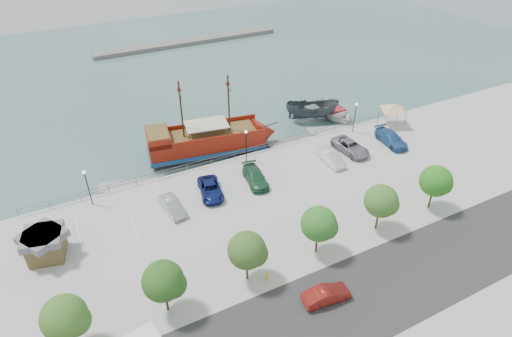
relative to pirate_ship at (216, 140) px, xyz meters
name	(u,v)px	position (x,y,z in m)	size (l,w,h in m)	color
ground	(272,197)	(1.81, -11.72, -1.79)	(160.00, 160.00, 0.00)	#3E5E5E
street	(367,295)	(1.81, -27.72, -0.78)	(100.00, 8.00, 0.04)	#302F2F
sidewalk	(325,248)	(1.81, -21.72, -0.77)	(100.00, 4.00, 0.05)	#B5AF9A
seawall_railing	(242,153)	(1.81, -3.92, -0.26)	(50.00, 0.06, 1.00)	slate
far_shore	(189,42)	(11.81, 43.28, -1.39)	(40.00, 3.00, 0.80)	slate
pirate_ship	(216,140)	(0.00, 0.00, 0.00)	(17.15, 7.19, 10.67)	maroon
patrol_boat	(312,112)	(15.68, 1.59, -0.31)	(2.87, 7.64, 2.96)	#3C4449
speedboat	(333,112)	(19.08, 1.10, -0.96)	(5.70, 7.98, 1.65)	silver
dock_west	(129,186)	(-11.92, -2.52, -1.60)	(6.66, 1.90, 0.38)	gray
dock_mid	(291,142)	(9.72, -2.52, -1.60)	(6.42, 1.84, 0.37)	slate
dock_east	(333,130)	(16.62, -2.52, -1.58)	(7.16, 2.05, 0.41)	gray
shed	(45,244)	(-20.99, -11.08, 0.66)	(3.97, 3.97, 2.72)	brown
canopy_tent	(395,104)	(23.79, -5.99, 2.42)	(5.68, 5.68, 3.68)	slate
street_sedan	(326,295)	(-1.50, -26.63, -0.12)	(1.40, 4.02, 1.32)	maroon
fire_hydrant	(267,276)	(-4.73, -22.52, -0.37)	(0.26, 0.26, 0.76)	gold
lamp_post_left	(87,182)	(-16.19, -5.22, 2.15)	(0.36, 0.36, 4.28)	black
lamp_post_mid	(246,141)	(1.81, -5.22, 2.15)	(0.36, 0.36, 4.28)	black
lamp_post_right	(355,112)	(17.81, -5.22, 2.15)	(0.36, 0.36, 4.28)	black
tree_a	(67,318)	(-20.04, -21.79, 2.51)	(3.30, 3.20, 5.00)	#473321
tree_b	(165,282)	(-13.04, -21.79, 2.51)	(3.30, 3.20, 5.00)	#473321
tree_c	(249,251)	(-6.04, -21.79, 2.51)	(3.30, 3.20, 5.00)	#473321
tree_d	(320,225)	(0.96, -21.79, 2.51)	(3.30, 3.20, 5.00)	#473321
tree_e	(383,202)	(7.96, -21.79, 2.51)	(3.30, 3.20, 5.00)	#473321
tree_f	(437,182)	(14.96, -21.79, 2.51)	(3.30, 3.20, 5.00)	#473321
parked_car_b	(172,206)	(-9.02, -10.10, -0.10)	(1.45, 4.17, 1.37)	#ACACAC
parked_car_c	(210,189)	(-4.48, -9.27, -0.11)	(2.24, 4.87, 1.35)	navy
parked_car_d	(255,177)	(0.82, -9.54, -0.07)	(2.02, 4.96, 1.44)	#275C3B
parked_car_f	(331,157)	(10.79, -10.04, -0.06)	(1.54, 4.40, 1.45)	white
parked_car_g	(350,147)	(14.31, -9.16, -0.05)	(2.45, 5.31, 1.48)	gray
parked_car_h	(391,138)	(20.23, -9.91, -0.02)	(2.14, 5.26, 1.53)	#2C5994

